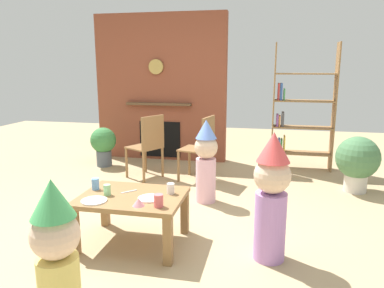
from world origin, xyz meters
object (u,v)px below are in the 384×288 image
Objects in this scene: potted_plant_short at (103,143)px; paper_plate_front at (150,198)px; paper_cup_near_left at (95,184)px; dining_chair_middle at (202,145)px; paper_cup_far_left at (107,190)px; dining_chair_left at (148,143)px; paper_cup_near_right at (159,201)px; bookshelf at (298,113)px; coffee_table at (132,203)px; paper_plate_rear at (94,201)px; birthday_cake_slice at (139,202)px; child_with_cone_hat at (57,259)px; child_in_pink at (271,194)px; potted_plant_tall at (357,160)px; paper_cup_center at (171,189)px.

paper_plate_front is at bearing -56.89° from potted_plant_short.
paper_cup_near_left is 0.12× the size of dining_chair_middle.
paper_cup_far_left is 0.11× the size of dining_chair_left.
paper_cup_near_right is 0.12× the size of dining_chair_left.
coffee_table is (-1.58, -2.84, -0.49)m from bookshelf.
dining_chair_middle is 1.72m from potted_plant_short.
paper_plate_rear is at bearing 88.50° from dining_chair_middle.
paper_cup_near_left is at bearing 150.25° from birthday_cake_slice.
bookshelf is at bearing -132.41° from dining_chair_middle.
potted_plant_short is (-1.66, 0.44, -0.14)m from dining_chair_middle.
paper_cup_far_left is 0.10× the size of child_with_cone_hat.
paper_plate_rear is (-0.44, -0.15, 0.00)m from paper_plate_front.
child_with_cone_hat reaches higher than paper_plate_rear.
child_in_pink reaches higher than birthday_cake_slice.
potted_plant_short is at bearing 123.49° from paper_cup_near_right.
coffee_table is 2.73m from potted_plant_short.
dining_chair_middle is at bearing 86.52° from birthday_cake_slice.
child_with_cone_hat is at bearing -97.54° from paper_plate_front.
paper_cup_near_left is 1.79m from dining_chair_left.
child_in_pink is at bearing -97.74° from bookshelf.
child_with_cone_hat is at bearing -105.46° from paper_cup_near_right.
potted_plant_short is (-2.58, 2.39, -0.20)m from child_in_pink.
child_with_cone_hat is at bearing -110.96° from bookshelf.
paper_cup_far_left is 2.02m from dining_chair_middle.
child_in_pink is (1.01, 0.02, 0.11)m from paper_plate_front.
paper_plate_rear is 0.24× the size of dining_chair_middle.
child_with_cone_hat is 1.08× the size of dining_chair_middle.
coffee_table is 9.39× the size of paper_cup_far_left.
paper_cup_near_right is 0.11× the size of child_with_cone_hat.
paper_cup_far_left is at bearing 152.86° from birthday_cake_slice.
dining_chair_left is at bearing 95.97° from paper_plate_rear.
coffee_table is at bearing 38.73° from paper_plate_rear.
paper_cup_near_left is at bearing 145.16° from paper_cup_far_left.
dining_chair_middle is 1.27× the size of potted_plant_tall.
bookshelf is 1.79× the size of child_in_pink.
paper_cup_near_left is 2.50m from potted_plant_short.
dining_chair_left reaches higher than coffee_table.
bookshelf is 18.17× the size of paper_cup_near_right.
paper_cup_near_left is 0.49× the size of paper_plate_rear.
birthday_cake_slice reaches higher than paper_plate_front.
dining_chair_left is at bearing 97.77° from paper_cup_far_left.
paper_cup_near_left reaches higher than birthday_cake_slice.
paper_cup_near_left is at bearing 166.97° from paper_plate_front.
child_in_pink is at bearing 1.39° from paper_plate_front.
paper_cup_near_right is 0.12× the size of dining_chair_middle.
child_in_pink is at bearing -3.87° from paper_cup_near_left.
paper_cup_near_left is 0.70m from paper_cup_center.
birthday_cake_slice is at bearing -29.75° from paper_cup_near_left.
potted_plant_tall is (1.98, -0.04, -0.10)m from dining_chair_middle.
potted_plant_tall reaches higher than paper_cup_center.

